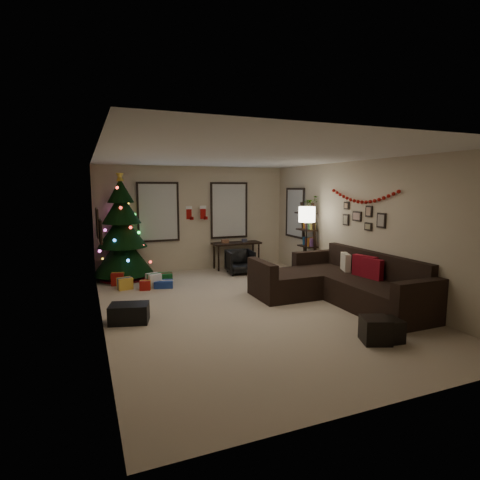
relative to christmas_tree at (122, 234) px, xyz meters
name	(u,v)px	position (x,y,z in m)	size (l,w,h in m)	color
floor	(247,306)	(1.87, -3.12, -1.07)	(7.00, 7.00, 0.00)	#BEA990
ceiling	(248,156)	(1.87, -3.12, 1.63)	(7.00, 7.00, 0.00)	white
wall_back	(195,219)	(1.87, 0.38, 0.28)	(5.00, 5.00, 0.00)	#C4B396
wall_front	(393,274)	(1.87, -6.62, 0.28)	(5.00, 5.00, 0.00)	#C4B396
wall_left	(99,241)	(-0.63, -3.12, 0.28)	(7.00, 7.00, 0.00)	#C4B396
wall_right	(361,228)	(4.37, -3.12, 0.28)	(7.00, 7.00, 0.00)	#C4B396
window_back_left	(158,212)	(0.92, 0.35, 0.48)	(1.05, 0.06, 1.50)	#728CB2
window_back_right	(229,210)	(2.82, 0.35, 0.48)	(1.05, 0.06, 1.50)	#728CB2
window_right_wall	(295,213)	(4.34, -0.57, 0.43)	(0.06, 0.90, 1.30)	#728CB2
christmas_tree	(122,234)	(0.00, 0.00, 0.00)	(1.39, 1.39, 2.58)	black
presents	(146,281)	(0.38, -0.94, -0.95)	(1.30, 0.89, 0.30)	maroon
sofa	(340,285)	(3.67, -3.44, -0.76)	(2.18, 3.15, 0.94)	black
pillow_red_a	(372,270)	(4.08, -3.83, -0.43)	(0.12, 0.44, 0.44)	maroon
pillow_red_b	(365,268)	(4.08, -3.63, -0.43)	(0.13, 0.49, 0.49)	maroon
pillow_cream	(346,263)	(4.08, -3.05, -0.44)	(0.12, 0.41, 0.41)	beige
ottoman_near	(375,330)	(2.89, -5.31, -0.89)	(0.37, 0.37, 0.36)	black
ottoman_far	(388,330)	(3.09, -5.34, -0.91)	(0.34, 0.34, 0.32)	black
desk	(236,245)	(2.94, 0.10, -0.45)	(1.30, 0.47, 0.70)	black
desk_chair	(240,262)	(2.77, -0.55, -0.77)	(0.59, 0.55, 0.61)	black
bookshelf	(308,241)	(4.17, -1.50, -0.19)	(0.30, 0.53, 1.81)	black
potted_plant	(311,202)	(4.17, -1.56, 0.76)	(0.47, 0.41, 0.52)	#4C4C4C
floor_lamp	(307,219)	(3.82, -1.96, 0.38)	(0.37, 0.37, 1.74)	black
art_map	(97,223)	(-0.61, -2.19, 0.48)	(0.04, 0.60, 0.50)	black
art_abstract	(100,231)	(-0.61, -3.38, 0.45)	(0.04, 0.45, 0.35)	black
gallery	(363,217)	(4.35, -3.19, 0.50)	(0.03, 1.25, 0.54)	black
garland	(362,196)	(4.32, -3.19, 0.92)	(0.08, 1.90, 0.30)	#A5140C
stocking_left	(189,213)	(1.73, 0.40, 0.44)	(0.20, 0.05, 0.36)	#990F0C
stocking_right	(203,212)	(2.06, 0.22, 0.45)	(0.20, 0.05, 0.36)	#990F0C
storage_bin	(129,313)	(-0.23, -3.17, -0.92)	(0.61, 0.41, 0.30)	black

